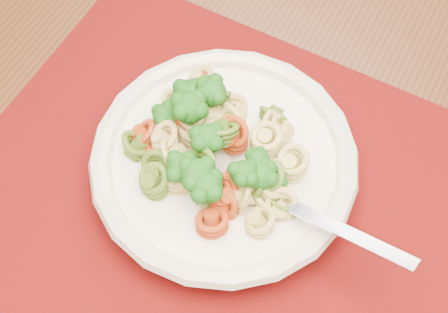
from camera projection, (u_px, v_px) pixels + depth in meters
The scene contains 5 objects.
dining_table at pixel (333, 191), 0.68m from camera, with size 1.57×1.08×0.74m.
placemat at pixel (232, 201), 0.57m from camera, with size 0.49×0.38×0.00m, color #540D03.
pasta_bowl at pixel (224, 163), 0.55m from camera, with size 0.24×0.24×0.05m.
pasta_broccoli_heap at pixel (224, 153), 0.54m from camera, with size 0.20×0.20×0.06m, color #CFBA66, non-canonical shape.
fork at pixel (269, 195), 0.52m from camera, with size 0.19×0.02×0.01m, color silver, non-canonical shape.
Camera 1 is at (0.13, -0.35, 1.26)m, focal length 50.00 mm.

